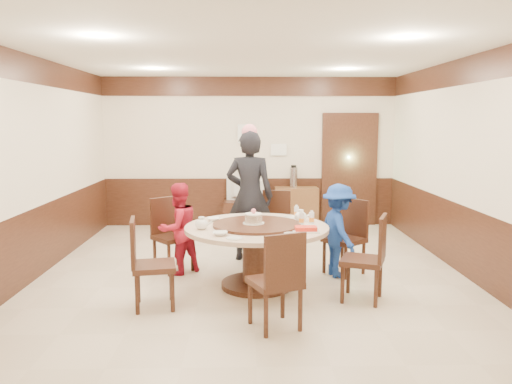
{
  "coord_description": "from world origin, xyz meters",
  "views": [
    {
      "loc": [
        -0.09,
        -6.48,
        1.98
      ],
      "look_at": [
        0.05,
        -0.27,
        1.1
      ],
      "focal_mm": 35.0,
      "sensor_mm": 36.0,
      "label": 1
    }
  ],
  "objects_px": {
    "shrimp_platter": "(306,229)",
    "television": "(246,189)",
    "person_standing": "(250,196)",
    "side_cabinet": "(296,207)",
    "person_red": "(178,229)",
    "birthday_cake": "(254,218)",
    "thermos": "(294,177)",
    "banquet_table": "(257,244)",
    "person_blue": "(339,231)",
    "tv_stand": "(246,214)"
  },
  "relations": [
    {
      "from": "shrimp_platter",
      "to": "television",
      "type": "bearing_deg",
      "value": 99.94
    },
    {
      "from": "person_standing",
      "to": "side_cabinet",
      "type": "distance_m",
      "value": 2.48
    },
    {
      "from": "person_red",
      "to": "shrimp_platter",
      "type": "bearing_deg",
      "value": 106.07
    },
    {
      "from": "birthday_cake",
      "to": "shrimp_platter",
      "type": "xyz_separation_m",
      "value": [
        0.58,
        -0.33,
        -0.06
      ]
    },
    {
      "from": "person_standing",
      "to": "side_cabinet",
      "type": "xyz_separation_m",
      "value": [
        0.9,
        2.24,
        -0.55
      ]
    },
    {
      "from": "shrimp_platter",
      "to": "side_cabinet",
      "type": "height_order",
      "value": "shrimp_platter"
    },
    {
      "from": "person_red",
      "to": "side_cabinet",
      "type": "bearing_deg",
      "value": -166.12
    },
    {
      "from": "side_cabinet",
      "to": "shrimp_platter",
      "type": "bearing_deg",
      "value": -94.29
    },
    {
      "from": "person_standing",
      "to": "thermos",
      "type": "bearing_deg",
      "value": -99.79
    },
    {
      "from": "banquet_table",
      "to": "person_blue",
      "type": "distance_m",
      "value": 1.13
    },
    {
      "from": "banquet_table",
      "to": "person_standing",
      "type": "xyz_separation_m",
      "value": [
        -0.07,
        1.21,
        0.39
      ]
    },
    {
      "from": "person_blue",
      "to": "birthday_cake",
      "type": "relative_size",
      "value": 4.67
    },
    {
      "from": "person_blue",
      "to": "shrimp_platter",
      "type": "height_order",
      "value": "person_blue"
    },
    {
      "from": "banquet_table",
      "to": "tv_stand",
      "type": "bearing_deg",
      "value": 91.93
    },
    {
      "from": "side_cabinet",
      "to": "person_blue",
      "type": "bearing_deg",
      "value": -85.7
    },
    {
      "from": "tv_stand",
      "to": "thermos",
      "type": "bearing_deg",
      "value": 1.94
    },
    {
      "from": "banquet_table",
      "to": "birthday_cake",
      "type": "distance_m",
      "value": 0.31
    },
    {
      "from": "banquet_table",
      "to": "person_red",
      "type": "distance_m",
      "value": 1.16
    },
    {
      "from": "birthday_cake",
      "to": "television",
      "type": "distance_m",
      "value": 3.43
    },
    {
      "from": "shrimp_platter",
      "to": "tv_stand",
      "type": "bearing_deg",
      "value": 99.94
    },
    {
      "from": "side_cabinet",
      "to": "person_red",
      "type": "bearing_deg",
      "value": -122.49
    },
    {
      "from": "shrimp_platter",
      "to": "television",
      "type": "relative_size",
      "value": 0.39
    },
    {
      "from": "person_standing",
      "to": "birthday_cake",
      "type": "bearing_deg",
      "value": 102.5
    },
    {
      "from": "person_red",
      "to": "side_cabinet",
      "type": "height_order",
      "value": "person_red"
    },
    {
      "from": "television",
      "to": "thermos",
      "type": "relative_size",
      "value": 2.04
    },
    {
      "from": "banquet_table",
      "to": "television",
      "type": "relative_size",
      "value": 2.2
    },
    {
      "from": "person_standing",
      "to": "tv_stand",
      "type": "bearing_deg",
      "value": -78.07
    },
    {
      "from": "banquet_table",
      "to": "birthday_cake",
      "type": "height_order",
      "value": "birthday_cake"
    },
    {
      "from": "television",
      "to": "banquet_table",
      "type": "bearing_deg",
      "value": 102.26
    },
    {
      "from": "person_standing",
      "to": "television",
      "type": "height_order",
      "value": "person_standing"
    },
    {
      "from": "television",
      "to": "shrimp_platter",
      "type": "bearing_deg",
      "value": 110.27
    },
    {
      "from": "person_red",
      "to": "thermos",
      "type": "height_order",
      "value": "person_red"
    },
    {
      "from": "tv_stand",
      "to": "side_cabinet",
      "type": "distance_m",
      "value": 0.95
    },
    {
      "from": "birthday_cake",
      "to": "tv_stand",
      "type": "relative_size",
      "value": 0.3
    },
    {
      "from": "shrimp_platter",
      "to": "tv_stand",
      "type": "height_order",
      "value": "shrimp_platter"
    },
    {
      "from": "banquet_table",
      "to": "person_blue",
      "type": "height_order",
      "value": "person_blue"
    },
    {
      "from": "television",
      "to": "thermos",
      "type": "bearing_deg",
      "value": -167.73
    },
    {
      "from": "person_standing",
      "to": "banquet_table",
      "type": "bearing_deg",
      "value": 104.3
    },
    {
      "from": "birthday_cake",
      "to": "tv_stand",
      "type": "distance_m",
      "value": 3.48
    },
    {
      "from": "person_blue",
      "to": "shrimp_platter",
      "type": "bearing_deg",
      "value": 132.8
    },
    {
      "from": "tv_stand",
      "to": "television",
      "type": "distance_m",
      "value": 0.47
    },
    {
      "from": "person_red",
      "to": "birthday_cake",
      "type": "height_order",
      "value": "person_red"
    },
    {
      "from": "person_standing",
      "to": "birthday_cake",
      "type": "height_order",
      "value": "person_standing"
    },
    {
      "from": "thermos",
      "to": "person_red",
      "type": "bearing_deg",
      "value": -121.68
    },
    {
      "from": "person_blue",
      "to": "side_cabinet",
      "type": "relative_size",
      "value": 1.5
    },
    {
      "from": "shrimp_platter",
      "to": "tv_stand",
      "type": "distance_m",
      "value": 3.86
    },
    {
      "from": "person_standing",
      "to": "shrimp_platter",
      "type": "bearing_deg",
      "value": 122.56
    },
    {
      "from": "person_red",
      "to": "shrimp_platter",
      "type": "relative_size",
      "value": 3.98
    },
    {
      "from": "person_red",
      "to": "tv_stand",
      "type": "bearing_deg",
      "value": -151.02
    },
    {
      "from": "person_red",
      "to": "television",
      "type": "relative_size",
      "value": 1.54
    }
  ]
}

